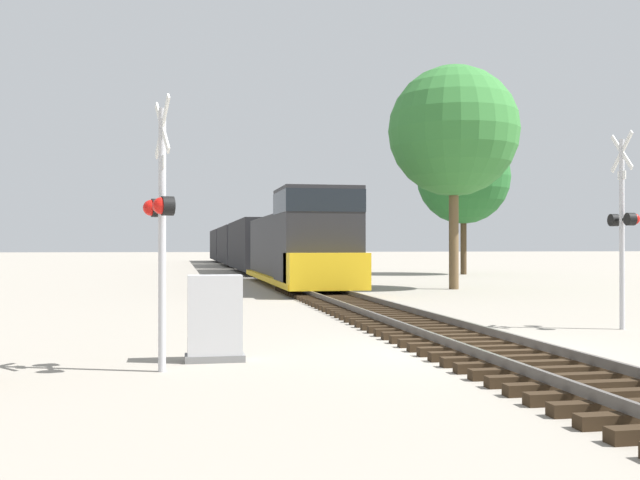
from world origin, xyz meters
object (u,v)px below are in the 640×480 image
Objects in this scene: crossing_signal_far at (623,222)px; relay_cabinet at (215,319)px; freight_train at (246,246)px; crossing_signal_near at (161,216)px; tree_mid_background at (463,177)px; tree_far_right at (454,131)px.

crossing_signal_far reaches higher than relay_cabinet.
freight_train is 15.89× the size of crossing_signal_near.
crossing_signal_far is 10.39m from relay_cabinet.
crossing_signal_far is (4.85, -44.76, 0.61)m from freight_train.
crossing_signal_near is 41.02m from tree_mid_background.
tree_mid_background is (13.57, -12.83, 4.65)m from freight_train.
tree_mid_background is at bearing -43.40° from freight_train.
tree_far_right reaches higher than tree_mid_background.
crossing_signal_far is at bearing 96.36° from crossing_signal_near.
freight_train is 45.02m from crossing_signal_far.
freight_train is at bearing 103.19° from tree_far_right.
freight_train is at bearing 136.60° from tree_mid_background.
crossing_signal_far is 0.48× the size of tree_mid_background.
tree_far_right is (12.55, 19.97, 4.68)m from crossing_signal_near.
tree_mid_background is (18.48, 35.00, 5.86)m from relay_cabinet.
freight_train is 19.25m from tree_mid_background.
crossing_signal_far is at bearing -96.78° from tree_far_right.
freight_train is 30.02m from tree_far_right.
freight_train is 6.79× the size of tree_far_right.
crossing_signal_far is (10.65, 4.00, 0.09)m from crossing_signal_near.
relay_cabinet is (-4.91, -47.84, -1.21)m from freight_train.
tree_far_right is (1.90, 15.97, 4.59)m from crossing_signal_far.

